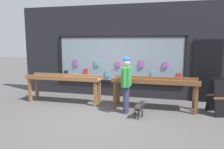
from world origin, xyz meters
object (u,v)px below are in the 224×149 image
display_table_left (64,81)px  sandwich_board_sign (220,96)px  person_browsing (126,81)px  display_table_right (154,84)px  small_dog (139,107)px

display_table_left → sandwich_board_sign: (4.79, -0.05, -0.23)m
display_table_left → person_browsing: bearing=-14.7°
sandwich_board_sign → display_table_left: bearing=163.9°
person_browsing → sandwich_board_sign: size_ratio=1.61×
display_table_right → person_browsing: (-0.75, -0.58, 0.17)m
small_dog → display_table_left: bearing=91.0°
person_browsing → small_dog: person_browsing is taller
display_table_left → person_browsing: size_ratio=1.57×
display_table_right → person_browsing: size_ratio=1.57×
display_table_left → small_dog: 2.82m
display_table_left → small_dog: (2.64, -0.89, -0.44)m
person_browsing → small_dog: bearing=-124.3°
display_table_right → sandwich_board_sign: bearing=-1.4°
person_browsing → display_table_right: bearing=-50.5°
display_table_left → small_dog: bearing=-18.6°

